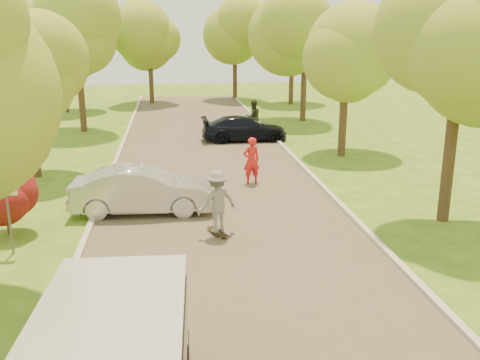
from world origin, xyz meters
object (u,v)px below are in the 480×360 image
silver_sedan (143,190)px  longboard (218,232)px  dark_sedan (244,128)px  skateboarder (217,201)px  person_striped (251,161)px  person_olive (253,117)px  street_sign (7,198)px

silver_sedan → longboard: 3.26m
dark_sedan → longboard: dark_sedan is taller
skateboarder → person_striped: skateboarder is taller
person_olive → dark_sedan: bearing=53.3°
person_striped → person_olive: size_ratio=0.94×
dark_sedan → person_olive: bearing=-23.5°
longboard → person_olive: 15.64m
skateboarder → longboard: bearing=-108.7°
street_sign → longboard: 5.73m
silver_sedan → person_striped: size_ratio=2.51×
street_sign → dark_sedan: (8.14, 14.10, -0.91)m
longboard → person_olive: size_ratio=0.50×
silver_sedan → person_olive: 14.09m
person_olive → person_striped: bearing=66.9°
silver_sedan → person_striped: 4.91m
street_sign → longboard: bearing=6.6°
dark_sedan → person_olive: 1.96m
longboard → person_olive: person_olive is taller
skateboarder → person_striped: (1.77, 5.19, -0.12)m
dark_sedan → street_sign: bearing=149.1°
longboard → skateboarder: skateboarder is taller
dark_sedan → person_striped: bearing=173.2°
silver_sedan → person_olive: bearing=-20.9°
silver_sedan → skateboarder: (2.21, -2.31, 0.28)m
street_sign → person_olive: 18.21m
dark_sedan → person_olive: (0.75, 1.78, 0.31)m
person_striped → longboard: bearing=57.9°
street_sign → person_striped: size_ratio=1.19×
longboard → person_striped: person_striped is taller
street_sign → longboard: street_sign is taller
dark_sedan → skateboarder: (-2.64, -13.46, 0.37)m
longboard → skateboarder: bearing=71.3°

